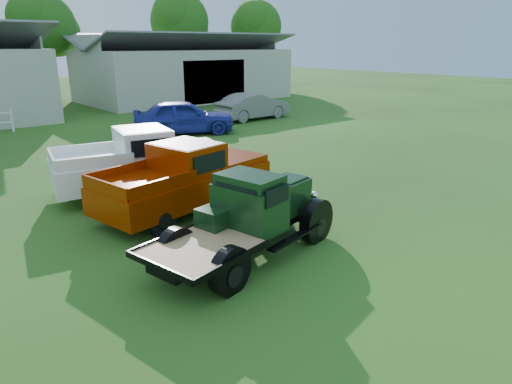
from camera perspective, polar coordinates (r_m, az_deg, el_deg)
ground at (r=10.56m, az=3.38°, el=-7.20°), size 120.00×120.00×0.00m
shed_right at (r=39.71m, az=-8.99°, el=15.14°), size 16.80×9.20×5.20m
tree_c at (r=41.55m, az=-24.85°, el=16.51°), size 5.40×5.40×9.00m
tree_d at (r=47.73m, az=-9.43°, el=18.47°), size 6.00×6.00×10.00m
tree_e at (r=50.75m, az=-0.00°, el=18.38°), size 5.70×5.70×9.50m
vintage_flatbed at (r=9.87m, az=-1.12°, el=-3.12°), size 5.00×2.78×1.87m
red_pickup at (r=12.80m, az=-8.87°, el=1.86°), size 5.62×3.00×1.95m
white_pickup at (r=14.73m, az=-14.18°, el=3.74°), size 5.72×3.14×1.99m
misc_car_blue at (r=24.24m, az=-9.04°, el=9.27°), size 5.54×4.14×1.76m
misc_car_grey at (r=28.65m, az=-0.38°, el=10.67°), size 4.91×1.87×1.60m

